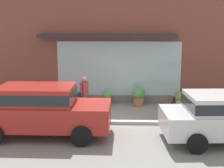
{
  "coord_description": "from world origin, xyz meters",
  "views": [
    {
      "loc": [
        0.76,
        -11.84,
        3.81
      ],
      "look_at": [
        0.28,
        1.2,
        1.24
      ],
      "focal_mm": 52.15,
      "sensor_mm": 36.0,
      "label": 1
    }
  ],
  "objects_px": {
    "fire_hydrant": "(64,105)",
    "potted_plant_window_left": "(25,94)",
    "potted_plant_window_center": "(107,97)",
    "pedestrian_with_handbag": "(84,93)",
    "potted_plant_near_hydrant": "(202,97)",
    "parked_car_red": "(41,108)",
    "potted_plant_corner_tall": "(82,97)",
    "potted_plant_doorstep": "(180,98)",
    "potted_plant_trailing_edge": "(138,95)"
  },
  "relations": [
    {
      "from": "fire_hydrant",
      "to": "potted_plant_window_left",
      "type": "height_order",
      "value": "potted_plant_window_left"
    },
    {
      "from": "potted_plant_window_center",
      "to": "fire_hydrant",
      "type": "bearing_deg",
      "value": -130.56
    },
    {
      "from": "pedestrian_with_handbag",
      "to": "potted_plant_near_hydrant",
      "type": "height_order",
      "value": "pedestrian_with_handbag"
    },
    {
      "from": "fire_hydrant",
      "to": "parked_car_red",
      "type": "bearing_deg",
      "value": -98.95
    },
    {
      "from": "potted_plant_corner_tall",
      "to": "potted_plant_window_left",
      "type": "bearing_deg",
      "value": -178.16
    },
    {
      "from": "potted_plant_doorstep",
      "to": "potted_plant_window_center",
      "type": "bearing_deg",
      "value": -179.42
    },
    {
      "from": "potted_plant_window_center",
      "to": "potted_plant_near_hydrant",
      "type": "relative_size",
      "value": 0.97
    },
    {
      "from": "potted_plant_doorstep",
      "to": "potted_plant_window_left",
      "type": "distance_m",
      "value": 7.03
    },
    {
      "from": "potted_plant_trailing_edge",
      "to": "potted_plant_window_left",
      "type": "bearing_deg",
      "value": -179.73
    },
    {
      "from": "fire_hydrant",
      "to": "potted_plant_window_left",
      "type": "bearing_deg",
      "value": 141.06
    },
    {
      "from": "parked_car_red",
      "to": "potted_plant_near_hydrant",
      "type": "distance_m",
      "value": 7.51
    },
    {
      "from": "pedestrian_with_handbag",
      "to": "potted_plant_near_hydrant",
      "type": "distance_m",
      "value": 5.43
    },
    {
      "from": "potted_plant_window_center",
      "to": "potted_plant_window_left",
      "type": "bearing_deg",
      "value": -177.16
    },
    {
      "from": "potted_plant_window_center",
      "to": "parked_car_red",
      "type": "bearing_deg",
      "value": -115.48
    },
    {
      "from": "pedestrian_with_handbag",
      "to": "potted_plant_window_left",
      "type": "distance_m",
      "value": 3.27
    },
    {
      "from": "potted_plant_doorstep",
      "to": "potted_plant_trailing_edge",
      "type": "bearing_deg",
      "value": -174.13
    },
    {
      "from": "fire_hydrant",
      "to": "potted_plant_doorstep",
      "type": "distance_m",
      "value": 5.28
    },
    {
      "from": "parked_car_red",
      "to": "potted_plant_window_center",
      "type": "bearing_deg",
      "value": 64.95
    },
    {
      "from": "fire_hydrant",
      "to": "potted_plant_near_hydrant",
      "type": "relative_size",
      "value": 1.31
    },
    {
      "from": "potted_plant_near_hydrant",
      "to": "potted_plant_window_left",
      "type": "distance_m",
      "value": 8.01
    },
    {
      "from": "potted_plant_window_center",
      "to": "potted_plant_trailing_edge",
      "type": "bearing_deg",
      "value": -6.43
    },
    {
      "from": "potted_plant_doorstep",
      "to": "potted_plant_window_center",
      "type": "xyz_separation_m",
      "value": [
        -3.3,
        -0.03,
        0.04
      ]
    },
    {
      "from": "fire_hydrant",
      "to": "parked_car_red",
      "type": "height_order",
      "value": "parked_car_red"
    },
    {
      "from": "potted_plant_trailing_edge",
      "to": "potted_plant_window_left",
      "type": "xyz_separation_m",
      "value": [
        -5.14,
        -0.02,
        0.01
      ]
    },
    {
      "from": "parked_car_red",
      "to": "potted_plant_window_left",
      "type": "bearing_deg",
      "value": 114.38
    },
    {
      "from": "parked_car_red",
      "to": "potted_plant_window_center",
      "type": "distance_m",
      "value": 4.62
    },
    {
      "from": "potted_plant_window_left",
      "to": "potted_plant_corner_tall",
      "type": "bearing_deg",
      "value": 1.84
    },
    {
      "from": "potted_plant_trailing_edge",
      "to": "potted_plant_near_hydrant",
      "type": "height_order",
      "value": "potted_plant_trailing_edge"
    },
    {
      "from": "potted_plant_corner_tall",
      "to": "potted_plant_near_hydrant",
      "type": "bearing_deg",
      "value": 1.01
    },
    {
      "from": "pedestrian_with_handbag",
      "to": "potted_plant_trailing_edge",
      "type": "xyz_separation_m",
      "value": [
        2.27,
        1.52,
        -0.44
      ]
    },
    {
      "from": "potted_plant_trailing_edge",
      "to": "potted_plant_window_left",
      "type": "relative_size",
      "value": 0.85
    },
    {
      "from": "potted_plant_near_hydrant",
      "to": "potted_plant_corner_tall",
      "type": "bearing_deg",
      "value": -178.99
    },
    {
      "from": "potted_plant_window_left",
      "to": "potted_plant_corner_tall",
      "type": "distance_m",
      "value": 2.61
    },
    {
      "from": "parked_car_red",
      "to": "potted_plant_corner_tall",
      "type": "bearing_deg",
      "value": 78.53
    },
    {
      "from": "parked_car_red",
      "to": "potted_plant_trailing_edge",
      "type": "xyz_separation_m",
      "value": [
        3.39,
        3.97,
        -0.48
      ]
    },
    {
      "from": "fire_hydrant",
      "to": "potted_plant_corner_tall",
      "type": "distance_m",
      "value": 1.86
    },
    {
      "from": "potted_plant_window_center",
      "to": "pedestrian_with_handbag",
      "type": "bearing_deg",
      "value": -116.75
    },
    {
      "from": "pedestrian_with_handbag",
      "to": "potted_plant_window_left",
      "type": "bearing_deg",
      "value": -87.66
    },
    {
      "from": "potted_plant_doorstep",
      "to": "potted_plant_near_hydrant",
      "type": "xyz_separation_m",
      "value": [
        0.98,
        -0.04,
        0.06
      ]
    },
    {
      "from": "potted_plant_window_left",
      "to": "potted_plant_corner_tall",
      "type": "xyz_separation_m",
      "value": [
        2.6,
        0.08,
        -0.14
      ]
    },
    {
      "from": "potted_plant_trailing_edge",
      "to": "fire_hydrant",
      "type": "bearing_deg",
      "value": -150.37
    },
    {
      "from": "potted_plant_trailing_edge",
      "to": "pedestrian_with_handbag",
      "type": "bearing_deg",
      "value": -146.14
    },
    {
      "from": "potted_plant_window_center",
      "to": "potted_plant_near_hydrant",
      "type": "height_order",
      "value": "potted_plant_near_hydrant"
    },
    {
      "from": "pedestrian_with_handbag",
      "to": "potted_plant_near_hydrant",
      "type": "xyz_separation_m",
      "value": [
        5.13,
        1.68,
        -0.54
      ]
    },
    {
      "from": "potted_plant_doorstep",
      "to": "potted_plant_trailing_edge",
      "type": "distance_m",
      "value": 1.9
    },
    {
      "from": "potted_plant_window_left",
      "to": "potted_plant_near_hydrant",
      "type": "bearing_deg",
      "value": 1.28
    },
    {
      "from": "parked_car_red",
      "to": "potted_plant_trailing_edge",
      "type": "distance_m",
      "value": 5.24
    },
    {
      "from": "fire_hydrant",
      "to": "potted_plant_trailing_edge",
      "type": "distance_m",
      "value": 3.49
    },
    {
      "from": "pedestrian_with_handbag",
      "to": "fire_hydrant",
      "type": "bearing_deg",
      "value": -45.19
    },
    {
      "from": "potted_plant_doorstep",
      "to": "potted_plant_near_hydrant",
      "type": "bearing_deg",
      "value": -2.27
    }
  ]
}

